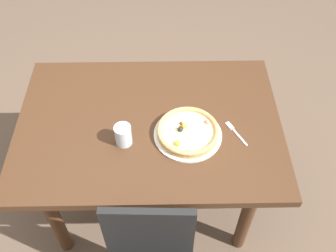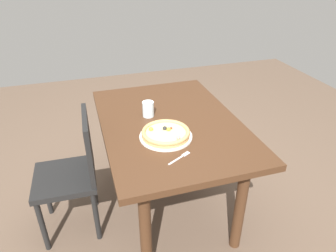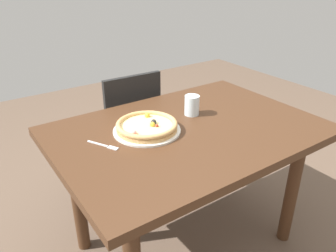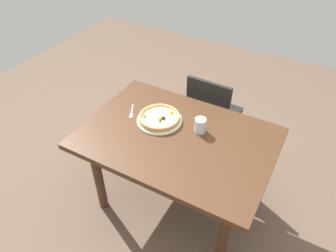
# 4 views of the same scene
# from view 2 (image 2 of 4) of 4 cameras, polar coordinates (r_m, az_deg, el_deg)

# --- Properties ---
(ground_plane) EXTENTS (6.00, 6.00, 0.00)m
(ground_plane) POSITION_cam_2_polar(r_m,az_deg,el_deg) (2.53, 0.32, -14.13)
(ground_plane) COLOR brown
(dining_table) EXTENTS (1.31, 0.91, 0.75)m
(dining_table) POSITION_cam_2_polar(r_m,az_deg,el_deg) (2.13, 0.36, -1.47)
(dining_table) COLOR #472B19
(dining_table) RESTS_ON ground
(chair_near) EXTENTS (0.41, 0.41, 0.88)m
(chair_near) POSITION_cam_2_polar(r_m,az_deg,el_deg) (2.15, -17.06, -7.96)
(chair_near) COLOR black
(chair_near) RESTS_ON ground
(plate) EXTENTS (0.33, 0.33, 0.01)m
(plate) POSITION_cam_2_polar(r_m,az_deg,el_deg) (1.90, -0.41, -1.94)
(plate) COLOR silver
(plate) RESTS_ON dining_table
(pizza) EXTENTS (0.30, 0.30, 0.05)m
(pizza) POSITION_cam_2_polar(r_m,az_deg,el_deg) (1.88, -0.42, -1.29)
(pizza) COLOR tan
(pizza) RESTS_ON plate
(fork) EXTENTS (0.09, 0.15, 0.00)m
(fork) POSITION_cam_2_polar(r_m,az_deg,el_deg) (1.72, 2.39, -5.79)
(fork) COLOR silver
(fork) RESTS_ON dining_table
(drinking_glass) EXTENTS (0.08, 0.08, 0.11)m
(drinking_glass) POSITION_cam_2_polar(r_m,az_deg,el_deg) (2.12, -3.70, 3.16)
(drinking_glass) COLOR silver
(drinking_glass) RESTS_ON dining_table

